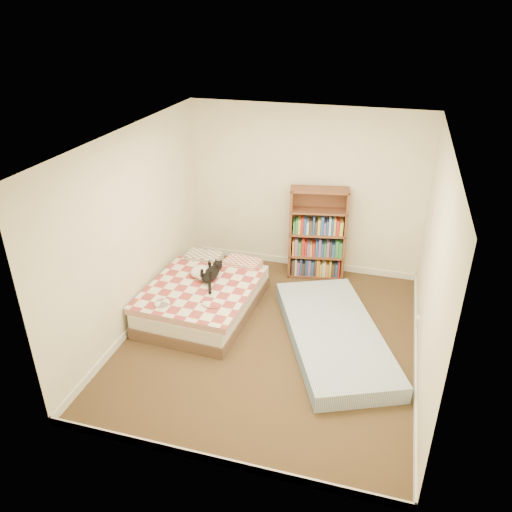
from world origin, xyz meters
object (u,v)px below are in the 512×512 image
(bed, at_px, (205,295))
(floor_mattress, at_px, (334,335))
(black_cat, at_px, (212,273))
(white_dog, at_px, (201,272))
(bookshelf, at_px, (317,243))

(bed, distance_m, floor_mattress, 1.80)
(black_cat, distance_m, white_dog, 0.15)
(bookshelf, bearing_deg, floor_mattress, -82.88)
(bookshelf, xyz_separation_m, white_dog, (-1.36, -1.27, -0.02))
(bed, relative_size, black_cat, 2.62)
(floor_mattress, height_order, white_dog, white_dog)
(bed, relative_size, white_dog, 5.09)
(bookshelf, relative_size, floor_mattress, 0.61)
(bookshelf, height_order, black_cat, bookshelf)
(white_dog, bearing_deg, black_cat, 29.47)
(floor_mattress, bearing_deg, white_dog, 145.33)
(floor_mattress, bearing_deg, bed, 148.49)
(bed, bearing_deg, white_dog, 131.12)
(bed, distance_m, black_cat, 0.32)
(white_dog, bearing_deg, bed, -29.45)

